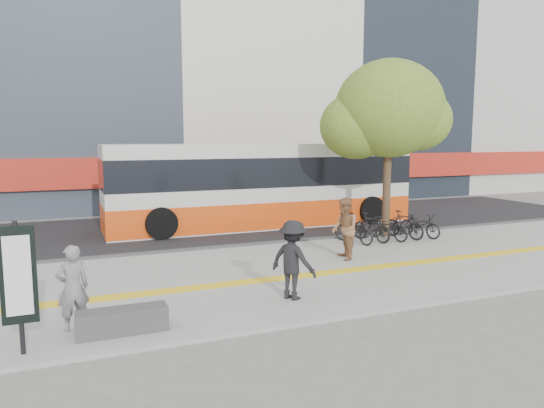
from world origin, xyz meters
name	(u,v)px	position (x,y,z in m)	size (l,w,h in m)	color
ground	(238,300)	(0.00, 0.00, 0.00)	(120.00, 120.00, 0.00)	slate
sidewalk	(219,281)	(0.00, 1.50, 0.04)	(40.00, 7.00, 0.08)	gray
tactile_strip	(225,284)	(0.00, 1.00, 0.09)	(40.00, 0.45, 0.01)	yellow
street	(163,231)	(0.00, 9.00, 0.03)	(40.00, 8.00, 0.06)	black
curb	(187,251)	(0.00, 5.00, 0.07)	(40.00, 0.25, 0.14)	#3E3E41
bench	(122,321)	(-2.60, -1.20, 0.30)	(1.60, 0.45, 0.45)	#3E3E41
signboard	(18,277)	(-4.20, -1.51, 1.37)	(0.55, 0.10, 2.20)	black
street_tree	(386,111)	(7.18, 4.82, 4.51)	(4.40, 3.80, 6.31)	#3D2A1B
bus	(263,187)	(3.93, 8.50, 1.61)	(12.35, 2.93, 3.29)	silver
bicycle_row	(388,227)	(6.80, 4.00, 0.53)	(3.76, 1.75, 0.97)	black
seated_woman	(73,288)	(-3.40, -0.70, 0.87)	(0.58, 0.38, 1.59)	black
pedestrian_tan	(345,229)	(3.96, 2.13, 0.98)	(0.87, 0.68, 1.80)	#91623F
pedestrian_dark	(293,260)	(1.07, -0.58, 0.95)	(1.12, 0.64, 1.73)	black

